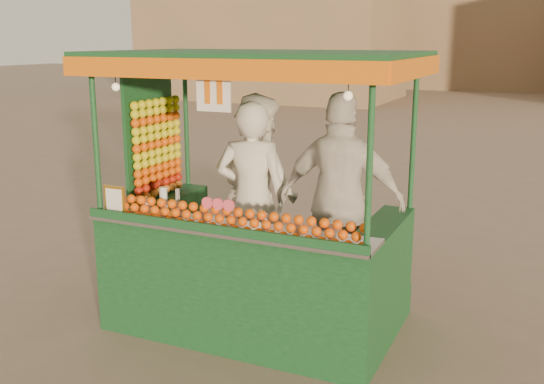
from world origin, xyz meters
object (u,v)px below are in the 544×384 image
at_px(vendor_left, 252,199).
at_px(vendor_middle, 259,190).
at_px(vendor_right, 341,201).
at_px(juice_cart, 247,242).

distance_m(vendor_left, vendor_middle, 0.24).
height_order(vendor_left, vendor_right, vendor_right).
xyz_separation_m(juice_cart, vendor_left, (-0.01, 0.13, 0.35)).
bearing_deg(vendor_middle, vendor_right, -152.96).
bearing_deg(juice_cart, vendor_right, 14.69).
relative_size(vendor_left, vendor_right, 0.95).
bearing_deg(vendor_middle, juice_cart, 137.34).
bearing_deg(vendor_right, vendor_left, 0.02).
xyz_separation_m(vendor_middle, vendor_right, (0.82, -0.16, 0.03)).
height_order(vendor_middle, vendor_right, vendor_right).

